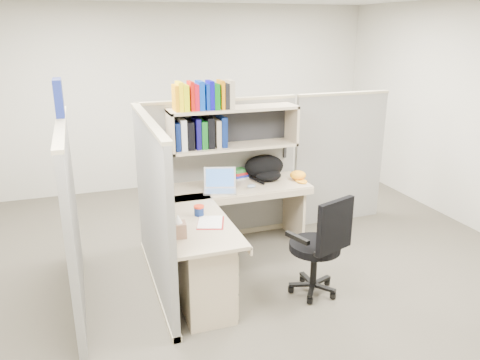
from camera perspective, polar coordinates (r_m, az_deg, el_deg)
name	(u,v)px	position (r m, az deg, el deg)	size (l,w,h in m)	color
ground	(246,271)	(4.85, 0.78, -11.06)	(6.00, 6.00, 0.00)	#38352C
room_shell	(247,113)	(4.30, 0.87, 8.13)	(6.00, 6.00, 6.00)	#B1AEA0
cubicle	(198,177)	(4.79, -5.16, 0.34)	(3.79, 1.84, 1.95)	slate
desk	(215,250)	(4.30, -3.07, -8.57)	(1.74, 1.75, 0.73)	tan
laptop	(220,181)	(4.85, -2.47, -0.09)	(0.34, 0.34, 0.24)	silver
backpack	(266,168)	(5.25, 3.21, 1.49)	(0.45, 0.35, 0.27)	black
orange_cap	(298,175)	(5.30, 7.07, 0.59)	(0.18, 0.21, 0.10)	orange
snack_canister	(199,210)	(4.28, -5.02, -3.71)	(0.09, 0.09, 0.09)	navy
tissue_box	(178,226)	(3.86, -7.54, -5.56)	(0.12, 0.12, 0.20)	#8B664F
mouse	(251,186)	(5.00, 1.39, -0.75)	(0.10, 0.06, 0.04)	#7B92AF
paper_cup	(218,177)	(5.18, -2.74, 0.35)	(0.08, 0.08, 0.11)	white
book_stack	(238,173)	(5.32, -0.28, 0.86)	(0.17, 0.23, 0.11)	slate
loose_paper	(210,222)	(4.15, -3.67, -5.11)	(0.21, 0.28, 0.00)	white
task_chair	(318,261)	(4.36, 9.45, -9.70)	(0.57, 0.53, 0.98)	black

